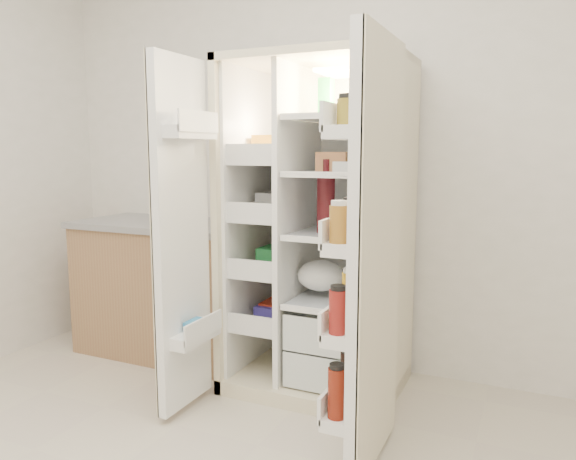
% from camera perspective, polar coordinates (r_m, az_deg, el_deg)
% --- Properties ---
extents(wall_back, '(4.00, 0.02, 2.70)m').
position_cam_1_polar(wall_back, '(3.31, 5.77, 8.86)').
color(wall_back, white).
rests_on(wall_back, floor).
extents(refrigerator, '(0.92, 0.70, 1.80)m').
position_cam_1_polar(refrigerator, '(3.03, 3.74, -2.58)').
color(refrigerator, beige).
rests_on(refrigerator, floor).
extents(freezer_door, '(0.15, 0.40, 1.72)m').
position_cam_1_polar(freezer_door, '(2.72, -11.01, -0.80)').
color(freezer_door, white).
rests_on(freezer_door, floor).
extents(fridge_door, '(0.17, 0.58, 1.72)m').
position_cam_1_polar(fridge_door, '(2.22, 8.64, -3.35)').
color(fridge_door, white).
rests_on(fridge_door, floor).
extents(kitchen_counter, '(1.19, 0.63, 0.86)m').
position_cam_1_polar(kitchen_counter, '(3.66, -12.21, -5.84)').
color(kitchen_counter, '#916F48').
rests_on(kitchen_counter, floor).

